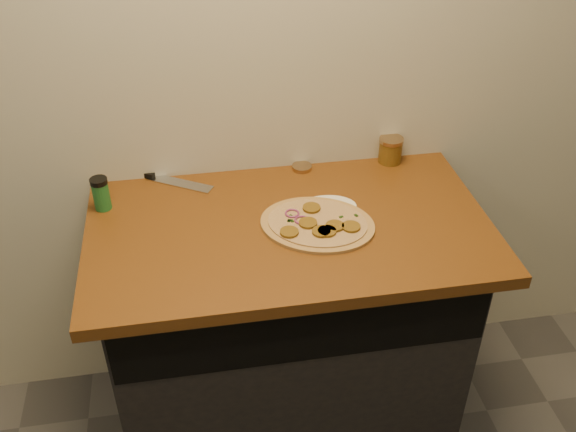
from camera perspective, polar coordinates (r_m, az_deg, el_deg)
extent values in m
cube|color=beige|center=(1.99, -1.57, 15.55)|extent=(4.00, 0.02, 2.70)
cube|color=black|center=(2.24, -0.05, -9.97)|extent=(1.10, 0.60, 0.86)
cube|color=brown|center=(1.92, 0.10, -1.15)|extent=(1.20, 0.70, 0.04)
cylinder|color=tan|center=(1.90, 2.62, -0.74)|extent=(0.44, 0.44, 0.01)
cylinder|color=beige|center=(1.90, 2.63, -0.56)|extent=(0.38, 0.38, 0.00)
cylinder|color=brown|center=(1.85, 2.98, -1.40)|extent=(0.05, 0.05, 0.01)
cylinder|color=brown|center=(1.84, 0.11, -1.44)|extent=(0.05, 0.05, 0.01)
cylinder|color=brown|center=(1.85, 3.48, -1.36)|extent=(0.05, 0.05, 0.01)
cylinder|color=brown|center=(1.88, 1.79, -0.63)|extent=(0.05, 0.05, 0.01)
cylinder|color=brown|center=(1.87, 5.63, -0.95)|extent=(0.05, 0.05, 0.01)
cylinder|color=brown|center=(1.87, 4.19, -0.89)|extent=(0.05, 0.05, 0.01)
cylinder|color=brown|center=(1.95, 2.10, 0.73)|extent=(0.05, 0.05, 0.01)
torus|color=#7F2F65|center=(1.92, 0.37, 0.25)|extent=(0.04, 0.04, 0.01)
torus|color=#7F2F65|center=(1.89, 1.24, -0.36)|extent=(0.04, 0.04, 0.01)
cube|color=black|center=(1.89, 0.14, -0.42)|extent=(0.01, 0.01, 0.00)
cube|color=black|center=(1.90, 0.08, -0.40)|extent=(0.01, 0.01, 0.00)
cube|color=black|center=(1.88, 1.79, -0.77)|extent=(0.01, 0.01, 0.00)
cube|color=black|center=(1.89, 0.37, -0.43)|extent=(0.01, 0.01, 0.00)
cube|color=black|center=(1.88, 4.94, -0.84)|extent=(0.01, 0.01, 0.00)
cube|color=black|center=(1.93, 6.07, 0.06)|extent=(0.01, 0.01, 0.00)
cube|color=black|center=(1.92, 4.75, -0.08)|extent=(0.01, 0.01, 0.00)
cube|color=black|center=(1.85, 3.32, -1.46)|extent=(0.01, 0.01, 0.00)
cube|color=black|center=(1.91, 0.27, 0.02)|extent=(0.01, 0.01, 0.00)
cube|color=#B7BAC1|center=(2.12, -9.62, 2.89)|extent=(0.22, 0.16, 0.01)
cube|color=black|center=(2.19, -13.20, 3.81)|extent=(0.12, 0.09, 0.02)
cylinder|color=#A2835E|center=(2.17, 1.24, 4.35)|extent=(0.08, 0.08, 0.01)
cylinder|color=maroon|center=(2.22, 9.08, 5.67)|extent=(0.08, 0.08, 0.08)
cylinder|color=#A2835E|center=(2.20, 9.19, 6.68)|extent=(0.08, 0.08, 0.01)
cylinder|color=#1F642B|center=(2.03, -16.25, 1.73)|extent=(0.05, 0.05, 0.09)
cylinder|color=black|center=(2.00, -16.50, 2.99)|extent=(0.05, 0.05, 0.02)
cylinder|color=white|center=(1.99, 3.60, 0.87)|extent=(0.19, 0.19, 0.00)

